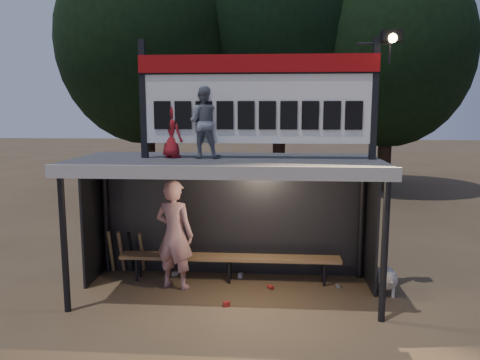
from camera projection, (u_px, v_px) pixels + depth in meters
name	position (u px, v px, depth m)	size (l,w,h in m)	color
ground	(227.00, 293.00, 8.01)	(80.00, 80.00, 0.00)	#503C28
player	(174.00, 234.00, 8.12)	(0.70, 0.46, 1.92)	silver
child_a	(204.00, 123.00, 7.60)	(0.57, 0.44, 1.16)	slate
child_b	(172.00, 132.00, 7.69)	(0.42, 0.27, 0.86)	maroon
dugout_shelter	(228.00, 184.00, 7.97)	(5.10, 2.08, 2.32)	#3A3B3D
scoreboard_assembly	(261.00, 96.00, 7.45)	(4.10, 0.27, 1.99)	black
bench	(230.00, 258.00, 8.48)	(4.00, 0.35, 0.48)	#946D45
tree_left	(145.00, 43.00, 17.31)	(6.46, 6.46, 9.27)	black
tree_mid	(280.00, 30.00, 18.33)	(7.22, 7.22, 10.36)	#311E16
tree_right	(389.00, 52.00, 17.22)	(6.08, 6.08, 8.72)	#312215
dog	(387.00, 278.00, 7.92)	(0.36, 0.81, 0.49)	beige
bats	(126.00, 252.00, 8.89)	(0.67, 0.35, 0.84)	#A07E4A
litter	(248.00, 285.00, 8.28)	(3.08, 1.43, 0.08)	#B0241E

